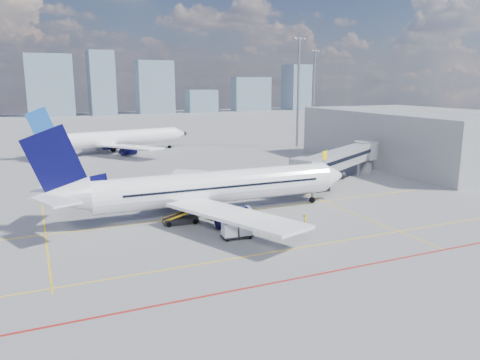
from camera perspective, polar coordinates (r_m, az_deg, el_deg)
The scene contains 13 objects.
ground at distance 49.24m, azimuth 1.73°, elevation -6.38°, with size 420.00×420.00×0.00m, color gray.
apron_markings at distance 45.68m, azimuth 3.22°, elevation -7.86°, with size 90.00×35.12×0.01m.
jet_bridge at distance 74.45m, azimuth 12.47°, elevation 2.57°, with size 23.55×15.78×6.30m.
terminal_block at distance 91.57m, azimuth 17.46°, elevation 4.80°, with size 10.00×42.00×10.00m.
floodlight_mast_ne at distance 113.30m, azimuth 7.11°, elevation 10.87°, with size 3.20×0.61×25.45m.
floodlight_mast_far at distance 157.29m, azimuth 9.01°, elevation 11.07°, with size 3.20×0.61×25.45m.
distant_skyline at distance 233.42m, azimuth -18.28°, elevation 10.35°, with size 252.94×14.09×29.62m.
main_aircraft at distance 54.74m, azimuth -4.34°, elevation -1.03°, with size 38.97×33.96×11.35m.
second_aircraft at distance 105.97m, azimuth -15.14°, elevation 4.86°, with size 35.46×30.55×10.64m.
baggage_tug at distance 49.08m, azimuth 4.89°, elevation -5.64°, with size 2.13×1.38×1.42m.
cargo_dolly at distance 47.04m, azimuth -0.39°, elevation -6.05°, with size 3.22×1.66×1.71m.
belt_loader at distance 52.24m, azimuth -7.11°, elevation -4.72°, with size 5.50×1.67×2.23m.
ramp_worker at distance 49.54m, azimuth 7.91°, elevation -5.19°, with size 0.71×0.46×1.94m, color yellow.
Camera 1 is at (-20.39, -42.08, 15.42)m, focal length 35.00 mm.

